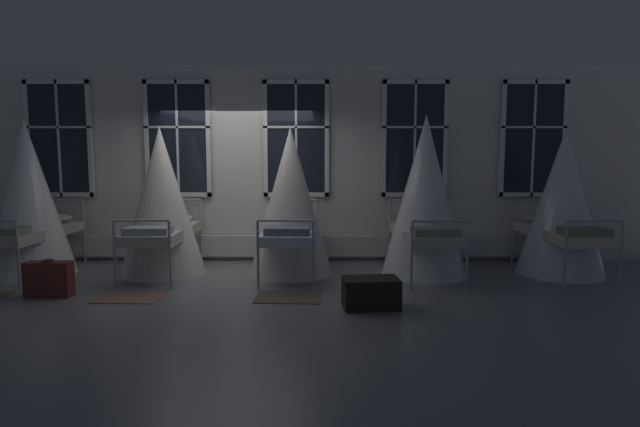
{
  "coord_description": "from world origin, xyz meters",
  "views": [
    {
      "loc": [
        1.38,
        -7.43,
        1.7
      ],
      "look_at": [
        1.39,
        -0.02,
        0.91
      ],
      "focal_mm": 28.43,
      "sensor_mm": 36.0,
      "label": 1
    }
  ],
  "objects_px": {
    "suitcase_dark": "(48,279)",
    "travel_trunk": "(370,293)",
    "cot_sixth": "(562,204)",
    "cot_fourth": "(290,203)",
    "cot_fifth": "(424,198)",
    "cot_third": "(161,203)",
    "cot_second": "(27,199)"
  },
  "relations": [
    {
      "from": "cot_third",
      "to": "suitcase_dark",
      "type": "xyz_separation_m",
      "value": [
        -1.03,
        -1.29,
        -0.84
      ]
    },
    {
      "from": "cot_fourth",
      "to": "cot_fifth",
      "type": "xyz_separation_m",
      "value": [
        1.97,
        -0.06,
        0.09
      ]
    },
    {
      "from": "cot_second",
      "to": "cot_fourth",
      "type": "xyz_separation_m",
      "value": [
        3.88,
        0.0,
        -0.06
      ]
    },
    {
      "from": "cot_sixth",
      "to": "cot_third",
      "type": "bearing_deg",
      "value": 89.67
    },
    {
      "from": "cot_third",
      "to": "suitcase_dark",
      "type": "relative_size",
      "value": 3.89
    },
    {
      "from": "cot_fourth",
      "to": "travel_trunk",
      "type": "bearing_deg",
      "value": -148.41
    },
    {
      "from": "cot_sixth",
      "to": "travel_trunk",
      "type": "xyz_separation_m",
      "value": [
        -2.98,
        -1.71,
        -0.88
      ]
    },
    {
      "from": "cot_third",
      "to": "cot_fourth",
      "type": "xyz_separation_m",
      "value": [
        1.91,
        -0.02,
        -0.01
      ]
    },
    {
      "from": "cot_third",
      "to": "cot_fifth",
      "type": "bearing_deg",
      "value": -91.84
    },
    {
      "from": "cot_fourth",
      "to": "suitcase_dark",
      "type": "relative_size",
      "value": 3.86
    },
    {
      "from": "cot_fourth",
      "to": "cot_sixth",
      "type": "relative_size",
      "value": 1.0
    },
    {
      "from": "cot_second",
      "to": "cot_fourth",
      "type": "height_order",
      "value": "cot_second"
    },
    {
      "from": "cot_second",
      "to": "suitcase_dark",
      "type": "distance_m",
      "value": 1.81
    },
    {
      "from": "cot_sixth",
      "to": "travel_trunk",
      "type": "bearing_deg",
      "value": 120.0
    },
    {
      "from": "cot_fifth",
      "to": "travel_trunk",
      "type": "height_order",
      "value": "cot_fifth"
    },
    {
      "from": "travel_trunk",
      "to": "suitcase_dark",
      "type": "bearing_deg",
      "value": 173.17
    },
    {
      "from": "suitcase_dark",
      "to": "travel_trunk",
      "type": "xyz_separation_m",
      "value": [
        3.97,
        -0.48,
        -0.05
      ]
    },
    {
      "from": "cot_fifth",
      "to": "travel_trunk",
      "type": "relative_size",
      "value": 3.67
    },
    {
      "from": "cot_fourth",
      "to": "cot_second",
      "type": "bearing_deg",
      "value": 91.29
    },
    {
      "from": "cot_second",
      "to": "cot_sixth",
      "type": "relative_size",
      "value": 1.06
    },
    {
      "from": "cot_second",
      "to": "cot_sixth",
      "type": "bearing_deg",
      "value": -89.66
    },
    {
      "from": "cot_sixth",
      "to": "cot_fifth",
      "type": "bearing_deg",
      "value": 90.81
    },
    {
      "from": "cot_fifth",
      "to": "travel_trunk",
      "type": "distance_m",
      "value": 2.16
    },
    {
      "from": "cot_third",
      "to": "travel_trunk",
      "type": "bearing_deg",
      "value": -121.69
    },
    {
      "from": "cot_fifth",
      "to": "cot_sixth",
      "type": "relative_size",
      "value": 1.09
    },
    {
      "from": "cot_second",
      "to": "cot_fifth",
      "type": "bearing_deg",
      "value": -89.97
    },
    {
      "from": "cot_fourth",
      "to": "travel_trunk",
      "type": "height_order",
      "value": "cot_fourth"
    },
    {
      "from": "cot_fourth",
      "to": "cot_sixth",
      "type": "xyz_separation_m",
      "value": [
        4.0,
        -0.04,
        -0.0
      ]
    },
    {
      "from": "cot_fifth",
      "to": "cot_sixth",
      "type": "distance_m",
      "value": 2.03
    },
    {
      "from": "cot_fourth",
      "to": "cot_fifth",
      "type": "relative_size",
      "value": 0.92
    },
    {
      "from": "cot_third",
      "to": "cot_sixth",
      "type": "height_order",
      "value": "cot_third"
    },
    {
      "from": "suitcase_dark",
      "to": "cot_sixth",
      "type": "bearing_deg",
      "value": 10.7
    }
  ]
}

